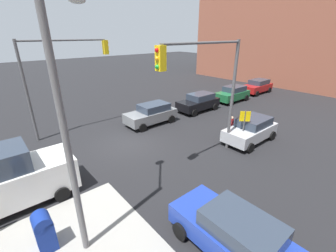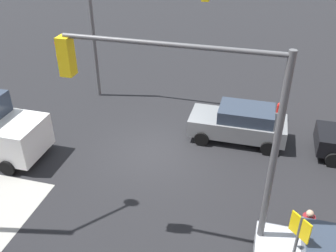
{
  "view_description": "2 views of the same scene",
  "coord_description": "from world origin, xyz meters",
  "px_view_note": "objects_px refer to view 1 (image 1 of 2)",
  "views": [
    {
      "loc": [
        6.63,
        11.85,
        6.76
      ],
      "look_at": [
        -1.36,
        2.37,
        1.66
      ],
      "focal_mm": 24.0,
      "sensor_mm": 36.0,
      "label": 1
    },
    {
      "loc": [
        -3.91,
        12.4,
        9.17
      ],
      "look_at": [
        -1.0,
        1.51,
        2.36
      ],
      "focal_mm": 40.0,
      "sensor_mm": 36.0,
      "label": 2
    }
  ],
  "objects_px": {
    "hatchback_green": "(233,94)",
    "sedan_red": "(257,86)",
    "traffic_signal_se_corner": "(61,68)",
    "sedan_gray": "(151,114)",
    "coupe_blue": "(233,233)",
    "hatchback_black": "(199,102)",
    "street_lamp_corner": "(67,114)",
    "coupe_silver": "(251,129)",
    "traffic_signal_nw_corner": "(210,79)",
    "fire_hydrant": "(152,107)",
    "pedestrian_crossing": "(231,127)",
    "mailbox_blue": "(44,231)"
  },
  "relations": [
    {
      "from": "hatchback_black",
      "to": "pedestrian_crossing",
      "type": "xyz_separation_m",
      "value": [
        2.87,
        5.62,
        0.0
      ]
    },
    {
      "from": "sedan_gray",
      "to": "pedestrian_crossing",
      "type": "distance_m",
      "value": 6.31
    },
    {
      "from": "traffic_signal_nw_corner",
      "to": "traffic_signal_se_corner",
      "type": "relative_size",
      "value": 1.0
    },
    {
      "from": "hatchback_green",
      "to": "pedestrian_crossing",
      "type": "relative_size",
      "value": 2.48
    },
    {
      "from": "fire_hydrant",
      "to": "hatchback_green",
      "type": "distance_m",
      "value": 9.21
    },
    {
      "from": "fire_hydrant",
      "to": "sedan_red",
      "type": "xyz_separation_m",
      "value": [
        -14.26,
        2.3,
        0.36
      ]
    },
    {
      "from": "traffic_signal_se_corner",
      "to": "street_lamp_corner",
      "type": "height_order",
      "value": "street_lamp_corner"
    },
    {
      "from": "coupe_blue",
      "to": "sedan_gray",
      "type": "height_order",
      "value": "same"
    },
    {
      "from": "coupe_silver",
      "to": "sedan_red",
      "type": "relative_size",
      "value": 0.93
    },
    {
      "from": "traffic_signal_se_corner",
      "to": "coupe_blue",
      "type": "xyz_separation_m",
      "value": [
        -0.62,
        13.62,
        -3.82
      ]
    },
    {
      "from": "hatchback_black",
      "to": "coupe_silver",
      "type": "bearing_deg",
      "value": 72.01
    },
    {
      "from": "traffic_signal_se_corner",
      "to": "coupe_silver",
      "type": "relative_size",
      "value": 1.61
    },
    {
      "from": "coupe_silver",
      "to": "sedan_red",
      "type": "xyz_separation_m",
      "value": [
        -12.77,
        -6.79,
        0.0
      ]
    },
    {
      "from": "traffic_signal_nw_corner",
      "to": "hatchback_black",
      "type": "bearing_deg",
      "value": -135.1
    },
    {
      "from": "coupe_silver",
      "to": "hatchback_green",
      "type": "height_order",
      "value": "same"
    },
    {
      "from": "hatchback_black",
      "to": "pedestrian_crossing",
      "type": "relative_size",
      "value": 2.55
    },
    {
      "from": "pedestrian_crossing",
      "to": "hatchback_black",
      "type": "bearing_deg",
      "value": 58.32
    },
    {
      "from": "hatchback_black",
      "to": "coupe_blue",
      "type": "bearing_deg",
      "value": 46.87
    },
    {
      "from": "coupe_silver",
      "to": "pedestrian_crossing",
      "type": "xyz_separation_m",
      "value": [
        0.69,
        -1.09,
        0.0
      ]
    },
    {
      "from": "hatchback_black",
      "to": "coupe_blue",
      "type": "height_order",
      "value": "same"
    },
    {
      "from": "traffic_signal_se_corner",
      "to": "sedan_red",
      "type": "xyz_separation_m",
      "value": [
        -21.46,
        2.6,
        -3.82
      ]
    },
    {
      "from": "traffic_signal_nw_corner",
      "to": "traffic_signal_se_corner",
      "type": "bearing_deg",
      "value": -63.29
    },
    {
      "from": "traffic_signal_se_corner",
      "to": "sedan_gray",
      "type": "height_order",
      "value": "traffic_signal_se_corner"
    },
    {
      "from": "pedestrian_crossing",
      "to": "sedan_gray",
      "type": "bearing_deg",
      "value": 108.69
    },
    {
      "from": "sedan_red",
      "to": "pedestrian_crossing",
      "type": "relative_size",
      "value": 2.65
    },
    {
      "from": "traffic_signal_se_corner",
      "to": "sedan_gray",
      "type": "distance_m",
      "value": 7.15
    },
    {
      "from": "sedan_red",
      "to": "mailbox_blue",
      "type": "bearing_deg",
      "value": 15.16
    },
    {
      "from": "traffic_signal_se_corner",
      "to": "pedestrian_crossing",
      "type": "relative_size",
      "value": 3.98
    },
    {
      "from": "mailbox_blue",
      "to": "hatchback_black",
      "type": "xyz_separation_m",
      "value": [
        -14.87,
        -6.82,
        0.08
      ]
    },
    {
      "from": "hatchback_green",
      "to": "sedan_red",
      "type": "xyz_separation_m",
      "value": [
        -5.41,
        -0.22,
        0.0
      ]
    },
    {
      "from": "fire_hydrant",
      "to": "sedan_red",
      "type": "bearing_deg",
      "value": 170.82
    },
    {
      "from": "mailbox_blue",
      "to": "sedan_red",
      "type": "height_order",
      "value": "sedan_red"
    },
    {
      "from": "street_lamp_corner",
      "to": "hatchback_black",
      "type": "relative_size",
      "value": 1.92
    },
    {
      "from": "sedan_gray",
      "to": "sedan_red",
      "type": "bearing_deg",
      "value": 179.66
    },
    {
      "from": "street_lamp_corner",
      "to": "fire_hydrant",
      "type": "bearing_deg",
      "value": -135.73
    },
    {
      "from": "coupe_blue",
      "to": "traffic_signal_nw_corner",
      "type": "bearing_deg",
      "value": -130.22
    },
    {
      "from": "sedan_gray",
      "to": "pedestrian_crossing",
      "type": "bearing_deg",
      "value": 113.34
    },
    {
      "from": "hatchback_green",
      "to": "sedan_red",
      "type": "bearing_deg",
      "value": -177.7
    },
    {
      "from": "mailbox_blue",
      "to": "coupe_blue",
      "type": "xyz_separation_m",
      "value": [
        -4.62,
        4.12,
        0.08
      ]
    },
    {
      "from": "hatchback_green",
      "to": "coupe_blue",
      "type": "bearing_deg",
      "value": 34.99
    },
    {
      "from": "street_lamp_corner",
      "to": "sedan_gray",
      "type": "bearing_deg",
      "value": -137.76
    },
    {
      "from": "fire_hydrant",
      "to": "hatchback_green",
      "type": "bearing_deg",
      "value": 164.1
    },
    {
      "from": "traffic_signal_nw_corner",
      "to": "sedan_red",
      "type": "height_order",
      "value": "traffic_signal_nw_corner"
    },
    {
      "from": "traffic_signal_nw_corner",
      "to": "coupe_blue",
      "type": "height_order",
      "value": "traffic_signal_nw_corner"
    },
    {
      "from": "sedan_red",
      "to": "pedestrian_crossing",
      "type": "bearing_deg",
      "value": 22.94
    },
    {
      "from": "coupe_silver",
      "to": "coupe_blue",
      "type": "bearing_deg",
      "value": 27.68
    },
    {
      "from": "fire_hydrant",
      "to": "mailbox_blue",
      "type": "bearing_deg",
      "value": 39.4
    },
    {
      "from": "sedan_red",
      "to": "coupe_blue",
      "type": "bearing_deg",
      "value": 27.87
    },
    {
      "from": "coupe_blue",
      "to": "coupe_silver",
      "type": "distance_m",
      "value": 9.12
    },
    {
      "from": "traffic_signal_nw_corner",
      "to": "hatchback_green",
      "type": "distance_m",
      "value": 13.62
    }
  ]
}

